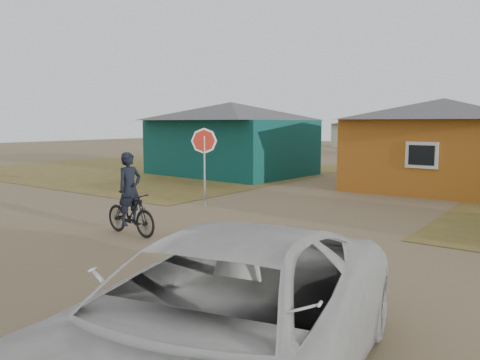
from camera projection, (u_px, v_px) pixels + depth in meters
name	position (u px, v px, depth m)	size (l,w,h in m)	color
ground	(166.00, 251.00, 10.52)	(120.00, 120.00, 0.00)	brown
grass_nw	(156.00, 169.00, 29.15)	(20.00, 18.00, 0.00)	brown
house_teal	(231.00, 137.00, 26.06)	(8.93, 7.08, 4.00)	#0A3B38
house_yellow	(442.00, 143.00, 19.99)	(7.72, 6.76, 3.90)	#A45A19
house_pale_west	(396.00, 134.00, 41.00)	(7.04, 6.15, 3.60)	#A1AA92
house_pale_north	(361.00, 132.00, 55.31)	(6.28, 5.81, 3.40)	#A1AA92
stop_sign	(204.00, 149.00, 15.90)	(0.83, 0.38, 2.69)	gray
cyclist	(130.00, 205.00, 11.93)	(1.91, 0.70, 2.13)	black
vehicle	(217.00, 326.00, 4.66)	(2.83, 6.13, 1.70)	beige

